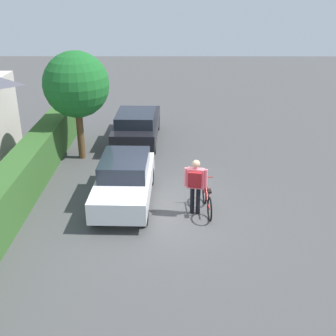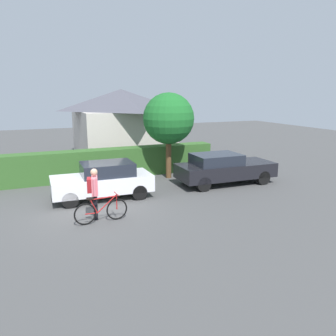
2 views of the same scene
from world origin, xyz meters
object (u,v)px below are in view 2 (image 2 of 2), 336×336
Objects in this scene: parked_car_near at (103,180)px; person_rider at (94,189)px; tree_kerbside at (169,119)px; parked_car_far at (224,168)px; bicycle at (101,211)px.

parked_car_near is 2.27× the size of person_rider.
tree_kerbside is at bearing 29.18° from parked_car_near.
tree_kerbside is (3.71, 2.07, 2.17)m from parked_car_near.
parked_car_near is 5.61m from parked_car_far.
tree_kerbside reaches higher than bicycle.
person_rider is at bearing -161.20° from parked_car_far.
bicycle is at bearing -157.79° from parked_car_far.
parked_car_far is 2.63× the size of person_rider.
person_rider is (-0.14, 0.37, 0.67)m from bicycle.
bicycle is at bearing -104.20° from parked_car_near.
tree_kerbside is (4.50, 4.25, 1.86)m from person_rider.
tree_kerbside reaches higher than person_rider.
person_rider is 0.42× the size of tree_kerbside.
person_rider is at bearing -136.68° from tree_kerbside.
parked_car_far is 1.10× the size of tree_kerbside.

